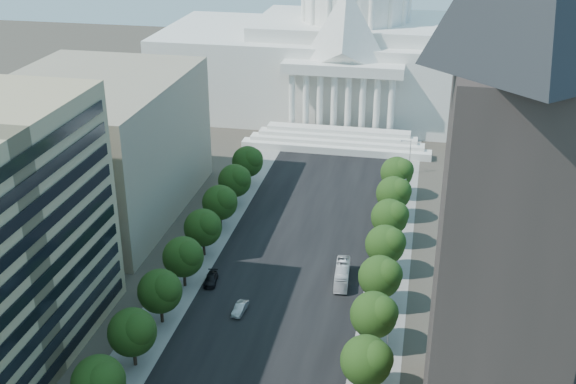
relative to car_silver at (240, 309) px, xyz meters
The scene contains 27 objects.
road_asphalt 25.25m from the car_silver, 77.16° to the left, with size 30.00×260.00×0.01m, color black.
sidewalk_left 28.03m from the car_silver, 118.56° to the left, with size 8.00×260.00×0.02m, color gray.
sidewalk_right 34.81m from the car_silver, 45.00° to the left, with size 8.00×260.00×0.02m, color gray.
capitol 121.16m from the car_silver, 87.31° to the left, with size 120.00×56.00×73.00m.
office_block_left_far 56.54m from the car_silver, 140.78° to the left, with size 38.00×52.00×30.00m, color gray.
tree_l_c 32.45m from the car_silver, 112.17° to the right, with size 7.79×7.60×9.97m.
tree_l_d 22.06m from the car_silver, 124.42° to the right, with size 7.79×7.60×9.97m.
tree_l_e 14.44m from the car_silver, 155.12° to the right, with size 7.79×7.60×9.97m.
tree_l_f 14.78m from the car_silver, 151.99° to the left, with size 7.79×7.60×9.97m.
tree_l_g 22.72m from the car_silver, 123.21° to the left, with size 7.79×7.60×9.97m.
tree_l_h 33.20m from the car_silver, 111.62° to the left, with size 7.79×7.60×9.97m.
tree_l_i 44.45m from the car_silver, 105.87° to the left, with size 7.79×7.60×9.97m.
tree_l_j 56.02m from the car_silver, 102.49° to the left, with size 7.79×7.60×9.97m.
tree_r_d 30.24m from the car_silver, 36.30° to the right, with size 7.79×7.60×9.97m.
tree_r_e 25.23m from the car_silver, 13.14° to the right, with size 7.79×7.60×9.97m.
tree_r_f 25.43m from the car_silver, 14.99° to the left, with size 7.79×7.60×9.97m.
tree_r_g 30.73m from the car_silver, 37.56° to the left, with size 7.79×7.60×9.97m.
tree_r_h 39.12m from the car_silver, 51.78° to the left, with size 7.79×7.60×9.97m.
tree_r_i 49.03m from the car_silver, 60.55° to the left, with size 7.79×7.60×9.97m.
tree_r_j 59.72m from the car_silver, 66.25° to the left, with size 7.79×7.60×9.97m.
streetlight_c 26.55m from the car_silver, 11.94° to the right, with size 2.61×0.44×9.00m.
streetlight_d 32.56m from the car_silver, 37.54° to the left, with size 2.61×0.44×9.00m.
streetlight_e 51.63m from the car_silver, 60.23° to the left, with size 2.61×0.44×9.00m.
streetlight_f 74.30m from the car_silver, 69.87° to the left, with size 2.61×0.44×9.00m.
car_silver is the anchor object (origin of this frame).
car_dark_b 11.58m from the car_silver, 132.97° to the left, with size 2.18×5.36×1.56m, color black.
city_bus 21.39m from the car_silver, 40.88° to the left, with size 2.48×10.60×2.95m, color silver.
Camera 1 is at (23.62, -37.67, 71.31)m, focal length 45.00 mm.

